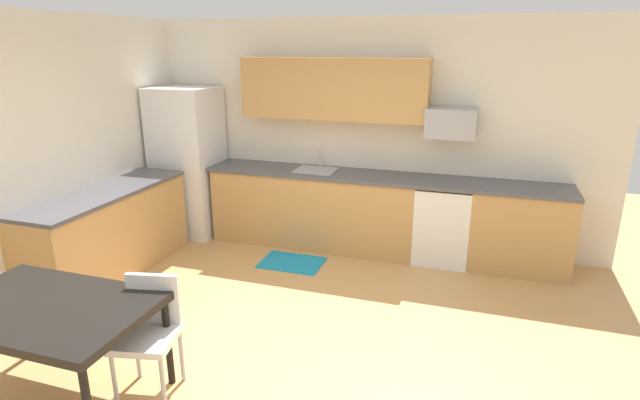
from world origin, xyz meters
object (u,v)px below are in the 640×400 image
object	(u,v)px
oven_range	(443,222)
refrigerator	(188,162)
chair_near_table	(149,326)
dining_table	(47,313)
microwave	(451,123)

from	to	relation	value
oven_range	refrigerator	bearing A→B (deg)	-178.58
oven_range	chair_near_table	size ratio (longest dim) A/B	1.07
dining_table	chair_near_table	bearing A→B (deg)	28.67
oven_range	chair_near_table	distance (m)	3.47
microwave	oven_range	bearing A→B (deg)	-90.00
refrigerator	microwave	xyz separation A→B (m)	(3.23, 0.18, 0.63)
oven_range	dining_table	bearing A→B (deg)	-125.20
refrigerator	microwave	size ratio (longest dim) A/B	3.49
microwave	dining_table	bearing A→B (deg)	-124.39
microwave	dining_table	distance (m)	4.21
microwave	refrigerator	bearing A→B (deg)	-176.81
microwave	dining_table	xyz separation A→B (m)	(-2.32, -3.39, -0.89)
refrigerator	chair_near_table	world-z (taller)	refrigerator
dining_table	chair_near_table	size ratio (longest dim) A/B	1.65
microwave	chair_near_table	size ratio (longest dim) A/B	0.64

